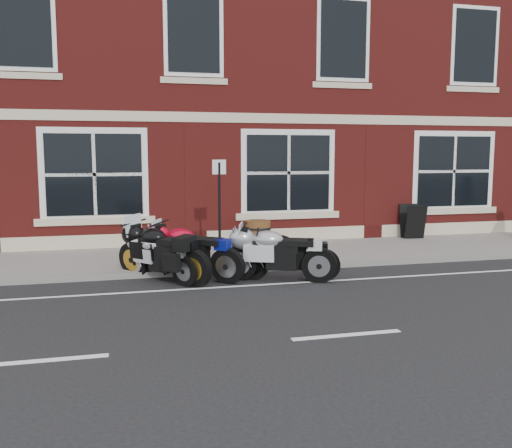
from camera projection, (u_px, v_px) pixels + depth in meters
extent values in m
plane|color=black|center=(284.00, 286.00, 10.77)|extent=(80.00, 80.00, 0.00)
cube|color=slate|center=(247.00, 255.00, 13.65)|extent=(30.00, 3.00, 0.12)
cube|color=slate|center=(264.00, 268.00, 12.13)|extent=(30.00, 0.16, 0.12)
cube|color=maroon|center=(198.00, 53.00, 20.12)|extent=(24.00, 12.00, 12.00)
cylinder|color=black|center=(138.00, 262.00, 11.57)|extent=(0.47, 0.54, 0.60)
cylinder|color=black|center=(186.00, 270.00, 10.76)|extent=(0.47, 0.54, 0.60)
cube|color=black|center=(159.00, 250.00, 11.15)|extent=(0.64, 0.72, 0.21)
ellipsoid|color=#A0A0A4|center=(154.00, 244.00, 11.22)|extent=(0.59, 0.62, 0.30)
cube|color=black|center=(173.00, 248.00, 10.92)|extent=(0.51, 0.55, 0.09)
cube|color=silver|center=(138.00, 224.00, 11.46)|extent=(0.33, 0.27, 0.42)
cylinder|color=black|center=(159.00, 259.00, 11.64)|extent=(0.64, 0.55, 0.70)
cylinder|color=black|center=(228.00, 265.00, 10.98)|extent=(0.64, 0.55, 0.70)
cube|color=black|center=(190.00, 243.00, 11.28)|extent=(0.85, 0.76, 0.24)
ellipsoid|color=#B10720|center=(183.00, 236.00, 11.33)|extent=(0.73, 0.70, 0.35)
cube|color=black|center=(209.00, 240.00, 11.09)|extent=(0.65, 0.60, 0.11)
cylinder|color=black|center=(135.00, 259.00, 11.62)|extent=(0.58, 0.63, 0.72)
cylinder|color=black|center=(196.00, 268.00, 10.72)|extent=(0.58, 0.63, 0.72)
cube|color=black|center=(162.00, 244.00, 11.15)|extent=(0.80, 0.85, 0.25)
ellipsoid|color=black|center=(156.00, 236.00, 11.23)|extent=(0.72, 0.73, 0.36)
cube|color=black|center=(179.00, 241.00, 10.89)|extent=(0.63, 0.65, 0.11)
cylinder|color=black|center=(240.00, 263.00, 11.28)|extent=(0.69, 0.39, 0.69)
cylinder|color=black|center=(319.00, 265.00, 11.06)|extent=(0.69, 0.39, 0.69)
cube|color=black|center=(277.00, 245.00, 11.13)|extent=(0.90, 0.57, 0.24)
ellipsoid|color=#98989C|center=(268.00, 239.00, 11.14)|extent=(0.71, 0.59, 0.34)
cube|color=black|center=(299.00, 241.00, 11.06)|extent=(0.65, 0.48, 0.11)
cylinder|color=black|center=(253.00, 264.00, 11.33)|extent=(0.63, 0.30, 0.62)
cylinder|color=black|center=(324.00, 265.00, 11.27)|extent=(0.63, 0.30, 0.62)
cube|color=black|center=(286.00, 248.00, 11.26)|extent=(0.81, 0.45, 0.21)
ellipsoid|color=black|center=(279.00, 242.00, 11.25)|extent=(0.62, 0.49, 0.31)
cube|color=black|center=(306.00, 244.00, 11.23)|extent=(0.58, 0.40, 0.10)
cylinder|color=#492213|center=(258.00, 235.00, 14.09)|extent=(0.62, 0.62, 0.72)
cylinder|color=black|center=(258.00, 242.00, 14.11)|extent=(0.65, 0.65, 0.05)
cylinder|color=black|center=(258.00, 228.00, 14.07)|extent=(0.65, 0.65, 0.05)
cylinder|color=black|center=(219.00, 212.00, 12.54)|extent=(0.06, 0.06, 2.18)
cube|color=silver|center=(219.00, 167.00, 12.42)|extent=(0.31, 0.09, 0.32)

